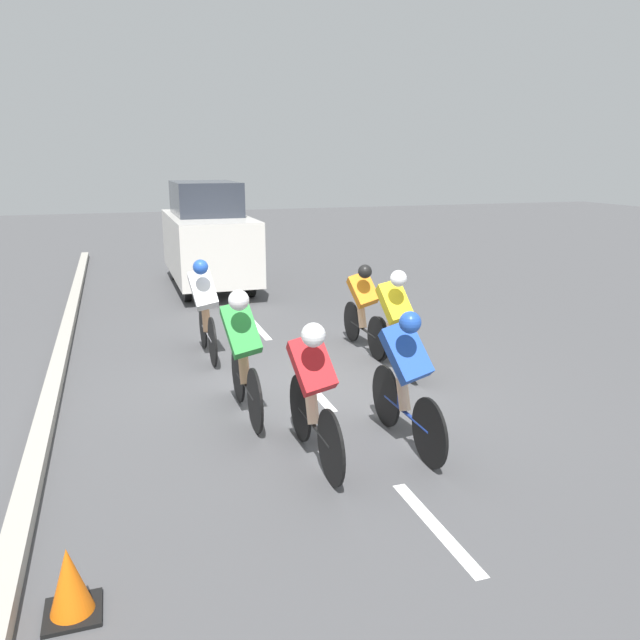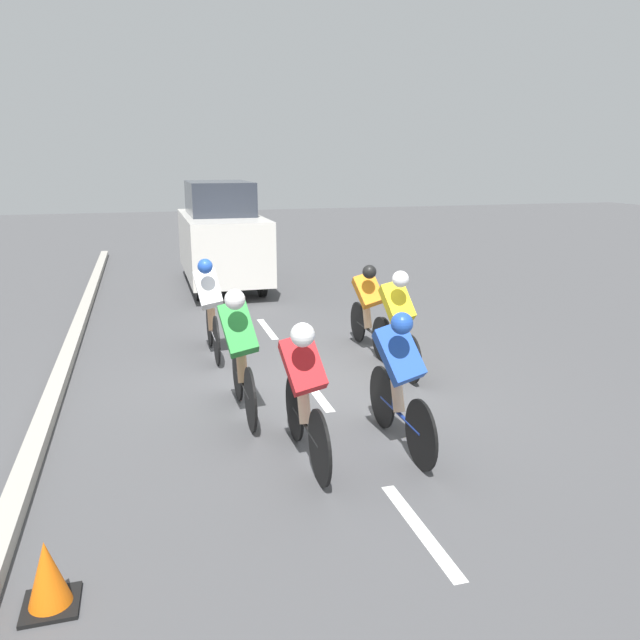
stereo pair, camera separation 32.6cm
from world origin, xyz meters
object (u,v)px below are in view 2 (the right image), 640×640
cyclist_red (304,389)px  traffic_cone (48,576)px  cyclist_orange (368,306)px  cyclist_green (240,349)px  cyclist_blue (400,376)px  cyclist_white (210,305)px  support_car (221,236)px  cyclist_yellow (397,319)px

cyclist_red → traffic_cone: (2.14, 1.51, -0.54)m
cyclist_orange → cyclist_green: (2.27, 1.99, 0.08)m
cyclist_green → cyclist_blue: bearing=137.9°
cyclist_white → support_car: support_car is taller
cyclist_green → support_car: (-0.77, -7.81, 0.37)m
cyclist_yellow → cyclist_white: 2.81m
cyclist_white → cyclist_yellow: bearing=148.1°
cyclist_green → traffic_cone: cyclist_green is taller
cyclist_yellow → cyclist_orange: bearing=-88.3°
cyclist_green → support_car: size_ratio=0.40×
cyclist_blue → cyclist_green: 1.90m
cyclist_green → support_car: 7.86m
cyclist_white → cyclist_red: cyclist_white is taller
cyclist_red → cyclist_green: cyclist_green is taller
cyclist_orange → cyclist_blue: 3.37m
support_car → cyclist_white: bearing=81.0°
cyclist_white → cyclist_blue: bearing=112.0°
cyclist_orange → support_car: size_ratio=0.40×
cyclist_orange → cyclist_green: 3.02m
cyclist_white → support_car: bearing=-99.0°
cyclist_blue → traffic_cone: 3.54m
cyclist_white → cyclist_green: bearing=92.0°
cyclist_yellow → cyclist_white: (2.39, -1.49, 0.00)m
support_car → cyclist_yellow: bearing=102.6°
cyclist_white → traffic_cone: bearing=72.6°
cyclist_red → cyclist_blue: bearing=-177.6°
support_car → cyclist_blue: bearing=94.0°
cyclist_red → cyclist_green: (0.41, -1.31, 0.04)m
traffic_cone → cyclist_orange: bearing=-129.7°
cyclist_red → cyclist_blue: cyclist_blue is taller
cyclist_red → support_car: bearing=-92.2°
cyclist_orange → cyclist_blue: size_ratio=0.99×
cyclist_red → traffic_cone: size_ratio=3.46×
cyclist_yellow → support_car: (1.54, -6.88, 0.40)m
cyclist_yellow → traffic_cone: size_ratio=3.33×
cyclist_orange → cyclist_red: size_ratio=1.00×
cyclist_white → cyclist_orange: size_ratio=1.00×
cyclist_white → cyclist_orange: (-2.35, 0.43, -0.06)m
support_car → traffic_cone: support_car is taller
traffic_cone → cyclist_green: bearing=-121.4°
cyclist_orange → traffic_cone: bearing=50.3°
cyclist_red → support_car: support_car is taller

